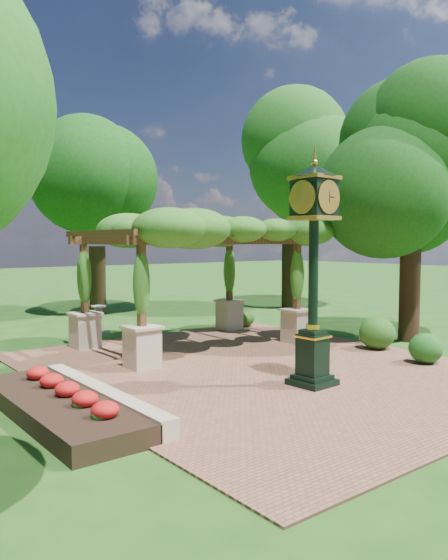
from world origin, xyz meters
TOP-DOWN VIEW (x-y plane):
  - ground at (0.00, 0.00)m, footprint 120.00×120.00m
  - brick_plaza at (0.00, 1.00)m, footprint 10.00×12.00m
  - border_wall at (-4.60, 0.50)m, footprint 0.35×5.00m
  - flower_bed at (-5.50, 0.50)m, footprint 1.50×5.00m
  - pedestal_clock at (-0.20, -0.98)m, footprint 1.05×1.05m
  - pergola at (0.43, 4.58)m, footprint 6.62×4.22m
  - sundial at (-0.85, 8.67)m, footprint 0.70×0.70m
  - shrub_front at (3.81, -1.31)m, footprint 1.06×1.06m
  - shrub_mid at (4.40, 0.67)m, footprint 1.09×1.09m
  - shrub_back at (4.11, 6.42)m, footprint 0.80×0.80m
  - tree_north at (1.36, 13.46)m, footprint 4.59×4.59m
  - tree_east_far at (9.85, 9.88)m, footprint 5.44×5.44m
  - tree_east_near at (6.53, 0.99)m, footprint 4.34×4.34m

SIDE VIEW (x-z plane):
  - ground at x=0.00m, z-range 0.00..0.00m
  - brick_plaza at x=0.00m, z-range 0.00..0.04m
  - flower_bed at x=-5.50m, z-range 0.00..0.36m
  - border_wall at x=-4.60m, z-range 0.00..0.40m
  - shrub_back at x=4.11m, z-range 0.04..0.62m
  - sundial at x=-0.85m, z-range -0.06..0.92m
  - shrub_front at x=3.81m, z-range 0.04..0.83m
  - shrub_mid at x=4.40m, z-range 0.04..1.00m
  - pedestal_clock at x=-0.20m, z-range 0.49..5.50m
  - pergola at x=0.43m, z-range 1.32..5.45m
  - tree_north at x=1.36m, z-range 1.46..9.34m
  - tree_east_near at x=6.53m, z-range 1.55..9.87m
  - tree_east_far at x=9.85m, z-range 1.93..12.17m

